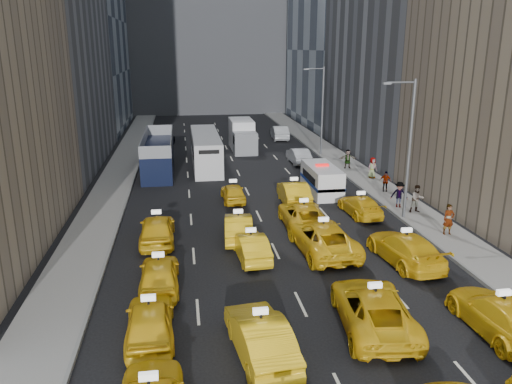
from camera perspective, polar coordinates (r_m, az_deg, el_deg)
ground at (r=20.88m, az=6.44°, el=-15.22°), size 160.00×160.00×0.00m
sidewalk_west at (r=43.88m, az=-15.64°, el=1.41°), size 3.00×90.00×0.15m
sidewalk_east at (r=46.14m, az=11.18°, el=2.42°), size 3.00×90.00×0.15m
curb_west at (r=43.71m, az=-13.76°, el=1.51°), size 0.15×90.00×0.18m
curb_east at (r=45.68m, az=9.47°, el=2.39°), size 0.15×90.00×0.18m
streetlight_near at (r=32.90m, az=16.97°, el=5.14°), size 2.15×0.22×9.00m
streetlight_far at (r=51.46m, az=7.47°, el=9.49°), size 2.15×0.22×9.00m
taxi_4 at (r=20.11m, az=-12.03°, el=-14.25°), size 1.96×4.61×1.55m
taxi_5 at (r=18.75m, az=0.51°, el=-16.19°), size 2.29×5.08×1.62m
taxi_6 at (r=21.01m, az=13.26°, el=-12.83°), size 3.32×6.07×1.61m
taxi_7 at (r=22.23m, az=26.14°, el=-12.55°), size 2.29×5.38×1.55m
taxi_8 at (r=23.76m, az=-10.99°, el=-9.22°), size 1.84×4.51×1.53m
taxi_9 at (r=26.64m, az=-0.60°, el=-6.20°), size 1.76×4.30×1.38m
taxi_10 at (r=27.63m, az=7.64°, el=-5.18°), size 3.07×6.15×1.67m
taxi_11 at (r=27.22m, az=16.67°, el=-6.18°), size 2.75×5.66×1.59m
taxi_12 at (r=29.19m, az=-11.22°, el=-4.19°), size 1.96×4.85×1.65m
taxi_13 at (r=29.26m, az=-2.04°, el=-4.00°), size 1.95×4.62×1.48m
taxi_14 at (r=31.22m, az=5.44°, el=-2.68°), size 2.76×5.65×1.55m
taxi_15 at (r=34.08m, az=11.83°, el=-1.52°), size 2.09×4.64×1.32m
taxi_16 at (r=36.33m, az=-2.62°, el=-0.06°), size 1.65×3.94×1.33m
taxi_17 at (r=35.70m, az=4.34°, el=-0.11°), size 1.94×5.10×1.66m
nypd_van at (r=38.61m, az=7.50°, el=1.37°), size 2.38×5.46×2.29m
double_decker at (r=46.16m, az=-11.08°, el=4.41°), size 2.74×11.31×3.28m
city_bus at (r=47.51m, az=-5.77°, el=4.81°), size 3.67×11.91×3.03m
box_truck at (r=54.68m, az=-1.57°, el=6.47°), size 2.95×7.18×3.21m
misc_car_0 at (r=48.60m, az=4.88°, el=4.18°), size 1.64×4.55×1.49m
misc_car_1 at (r=57.78m, az=-10.70°, el=5.86°), size 3.04×5.43×1.43m
misc_car_2 at (r=64.83m, az=-2.17°, el=7.21°), size 2.06×4.78×1.37m
misc_car_3 at (r=63.63m, az=-5.87°, el=6.97°), size 2.15×4.24×1.38m
misc_car_4 at (r=61.25m, az=2.72°, el=6.81°), size 2.08×5.14×1.66m
pedestrian_0 at (r=31.59m, az=21.15°, el=-2.93°), size 0.69×0.46×1.85m
pedestrian_1 at (r=35.05m, az=17.94°, el=-0.74°), size 0.92×0.51×1.88m
pedestrian_2 at (r=35.84m, az=16.05°, el=-0.28°), size 1.26×0.82×1.81m
pedestrian_3 at (r=39.57m, az=14.56°, el=1.20°), size 1.01×0.68×1.58m
pedestrian_4 at (r=43.40m, az=13.15°, el=2.73°), size 0.96×0.69×1.77m
pedestrian_5 at (r=46.47m, az=10.44°, el=3.75°), size 1.65×0.67×1.72m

